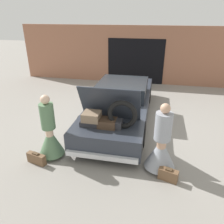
% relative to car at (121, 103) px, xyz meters
% --- Properties ---
extents(ground_plane, '(40.00, 40.00, 0.00)m').
position_rel_car_xyz_m(ground_plane, '(-0.00, 0.01, -0.56)').
color(ground_plane, gray).
extents(garage_wall_back, '(12.00, 0.14, 2.80)m').
position_rel_car_xyz_m(garage_wall_back, '(-0.00, 4.39, 0.83)').
color(garage_wall_back, '#9E664C').
rests_on(garage_wall_back, ground_plane).
extents(car, '(1.87, 5.35, 1.72)m').
position_rel_car_xyz_m(car, '(0.00, 0.00, 0.00)').
color(car, '#2D333D').
rests_on(car, ground_plane).
extents(person_left, '(0.64, 0.64, 1.65)m').
position_rel_car_xyz_m(person_left, '(-1.34, -2.49, 0.02)').
color(person_left, beige).
rests_on(person_left, ground_plane).
extents(person_right, '(0.71, 0.71, 1.65)m').
position_rel_car_xyz_m(person_right, '(1.34, -2.44, 0.02)').
color(person_right, tan).
rests_on(person_right, ground_plane).
extents(suitcase_beside_left_person, '(0.51, 0.25, 0.30)m').
position_rel_car_xyz_m(suitcase_beside_left_person, '(-1.57, -2.85, -0.43)').
color(suitcase_beside_left_person, brown).
rests_on(suitcase_beside_left_person, ground_plane).
extents(suitcase_beside_right_person, '(0.45, 0.27, 0.30)m').
position_rel_car_xyz_m(suitcase_beside_right_person, '(1.53, -2.80, -0.43)').
color(suitcase_beside_right_person, brown).
rests_on(suitcase_beside_right_person, ground_plane).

